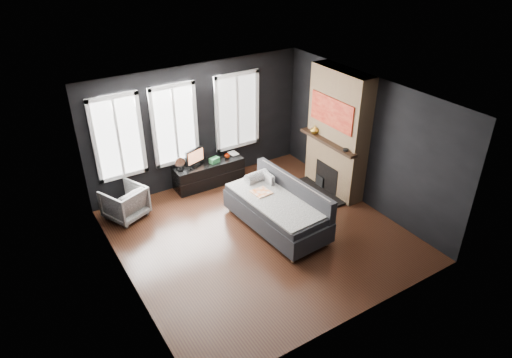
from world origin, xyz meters
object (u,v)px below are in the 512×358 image
media_console (209,173)px  book (230,150)px  sofa (276,207)px  mug (227,156)px  armchair (124,201)px  mantel_vase (315,130)px  monitor (195,156)px

media_console → book: book is taller
sofa → mug: (0.13, 2.17, 0.13)m
sofa → mug: 2.18m
media_console → armchair: bearing=-171.3°
book → sofa: bearing=-96.5°
mug → sofa: bearing=-93.5°
book → armchair: bearing=-171.9°
sofa → mantel_vase: mantel_vase is taller
sofa → mantel_vase: 2.10m
sofa → monitor: bearing=101.9°
sofa → monitor: (-0.63, 2.21, 0.30)m
armchair → media_console: bearing=164.4°
media_console → mug: mug is taller
mug → mantel_vase: (1.52, -1.17, 0.72)m
media_console → mantel_vase: mantel_vase is taller
armchair → mantel_vase: size_ratio=3.97×
media_console → mantel_vase: bearing=-30.5°
mantel_vase → mug: bearing=142.3°
sofa → armchair: bearing=137.0°
mug → book: size_ratio=0.46×
book → mantel_vase: mantel_vase is taller
book → media_console: bearing=-172.3°
media_console → mug: bearing=-1.9°
sofa → media_console: bearing=94.7°
monitor → mug: size_ratio=4.44×
media_console → book: size_ratio=6.36×
sofa → monitor: size_ratio=4.34×
mug → mantel_vase: bearing=-37.7°
book → mantel_vase: 1.99m
mug → mantel_vase: mantel_vase is taller
armchair → monitor: monitor is taller
media_console → monitor: 0.58m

